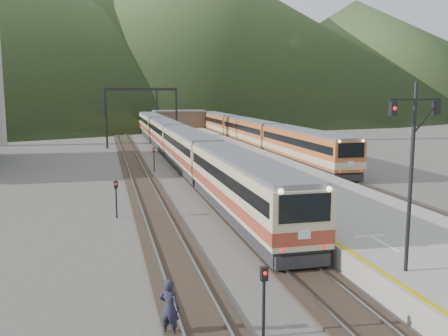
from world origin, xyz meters
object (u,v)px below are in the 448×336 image
object	(u,v)px
second_train	(250,133)
worker	(169,308)
signal_mast	(412,158)
main_train	(175,141)

from	to	relation	value
second_train	worker	size ratio (longest dim) A/B	31.24
second_train	signal_mast	bearing A→B (deg)	-99.97
main_train	signal_mast	xyz separation A→B (m)	(2.78, -40.82, 3.28)
main_train	worker	xyz separation A→B (m)	(-6.09, -41.77, -0.99)
worker	second_train	bearing A→B (deg)	-76.19
second_train	main_train	bearing A→B (deg)	-142.61
main_train	signal_mast	size ratio (longest dim) A/B	11.01
second_train	signal_mast	distance (m)	50.48
worker	main_train	bearing A→B (deg)	-65.30
second_train	signal_mast	world-z (taller)	signal_mast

